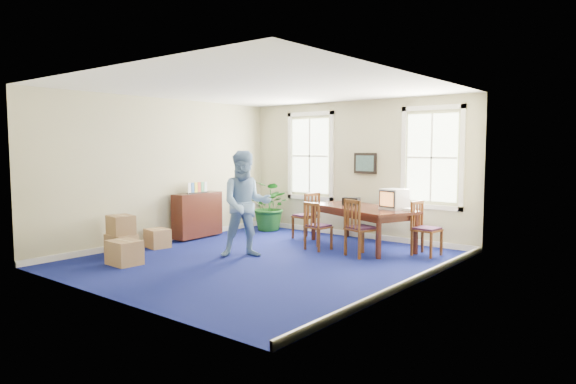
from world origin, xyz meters
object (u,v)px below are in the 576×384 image
Objects in this scene: man at (246,204)px; cardboard_boxes at (132,235)px; chair_near_left at (318,226)px; potted_plant at (271,206)px; credenza at (198,216)px; conference_table at (361,227)px; crt_tv at (394,199)px.

cardboard_boxes is at bearing 167.89° from man.
chair_near_left is 2.67m from potted_plant.
credenza is 2.20m from cardboard_boxes.
man is (-0.69, -1.45, 0.53)m from chair_near_left.
potted_plant reaches higher than cardboard_boxes.
conference_table is 0.98m from crt_tv.
potted_plant is (-1.68, 2.68, -0.40)m from man.
conference_table is 2.91m from potted_plant.
potted_plant is 4.03m from cardboard_boxes.
cardboard_boxes is (-3.73, -3.70, -0.65)m from crt_tv.
potted_plant is (-2.36, 1.23, 0.13)m from chair_near_left.
crt_tv is 3.05m from man.
potted_plant is at bearing -165.82° from conference_table.
man reaches higher than cardboard_boxes.
man reaches higher than chair_near_left.
conference_table is 3.82m from credenza.
conference_table is at bearing -160.96° from crt_tv.
chair_near_left reaches higher than conference_table.
chair_near_left is at bearing 15.56° from man.
cardboard_boxes is (-1.79, -1.34, -0.61)m from man.
man is 1.63× the size of potted_plant.
chair_near_left is 0.79× the size of potted_plant.
conference_table is 1.99× the size of potted_plant.
cardboard_boxes is (-2.99, -3.65, -0.01)m from conference_table.
cardboard_boxes is at bearing -91.58° from potted_plant.
man is (-1.94, -2.36, -0.04)m from crt_tv.
credenza is at bearing -134.99° from conference_table.
chair_near_left is 0.68× the size of cardboard_boxes.
man is 3.18m from potted_plant.
crt_tv is 5.30m from cardboard_boxes.
cardboard_boxes is at bearing -107.70° from conference_table.
potted_plant is (0.63, 1.89, 0.12)m from credenza.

